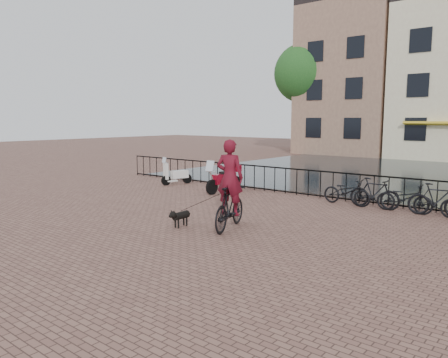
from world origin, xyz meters
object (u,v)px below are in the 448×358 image
Objects in this scene: motorcycle at (224,175)px; scooter at (177,170)px; dog at (181,218)px; cyclist at (230,190)px.

motorcycle reaches higher than scooter.
cyclist is at bearing 26.10° from dog.
scooter is (-6.86, 4.75, -0.42)m from cyclist.
cyclist is 8.35m from scooter.
cyclist reaches higher than dog.
dog is (-1.18, -0.64, -0.81)m from cyclist.
cyclist reaches higher than scooter.
dog is 7.84m from scooter.
cyclist is 1.46× the size of motorcycle.
motorcycle is 1.34× the size of scooter.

